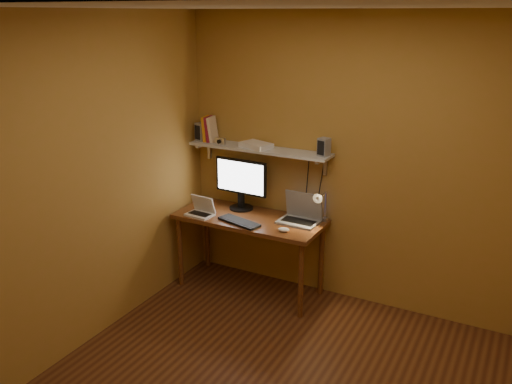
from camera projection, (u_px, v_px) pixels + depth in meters
The scene contains 14 objects.
room at pixel (284, 225), 3.39m from camera, with size 3.44×3.24×2.64m.
desk at pixel (249, 226), 5.09m from camera, with size 1.40×0.60×0.75m.
wall_shelf at pixel (259, 149), 5.03m from camera, with size 1.40×0.25×0.21m.
monitor at pixel (241, 182), 5.19m from camera, with size 0.55×0.24×0.49m.
laptop at pixel (301, 214), 4.93m from camera, with size 0.36×0.27×0.27m.
netbook at pixel (201, 210), 5.10m from camera, with size 0.26×0.20×0.19m.
keyboard at pixel (239, 222), 4.92m from camera, with size 0.42×0.14×0.02m, color black.
mouse at pixel (284, 230), 4.72m from camera, with size 0.10×0.07×0.04m, color white.
desk_lamp at pixel (321, 203), 4.81m from camera, with size 0.09×0.23×0.38m.
speaker_left at pixel (202, 132), 5.28m from camera, with size 0.10×0.10×0.17m, color gray.
speaker_right at pixel (324, 147), 4.71m from camera, with size 0.09×0.09×0.16m, color gray.
books at pixel (210, 129), 5.25m from camera, with size 0.15×0.17×0.24m.
shelf_camera at pixel (220, 141), 5.13m from camera, with size 0.11×0.05×0.07m.
router at pixel (256, 145), 5.02m from camera, with size 0.28×0.19×0.05m, color white.
Camera 1 is at (1.33, -2.86, 2.57)m, focal length 38.00 mm.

